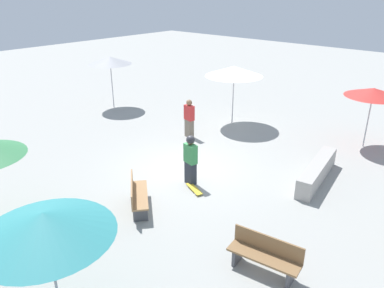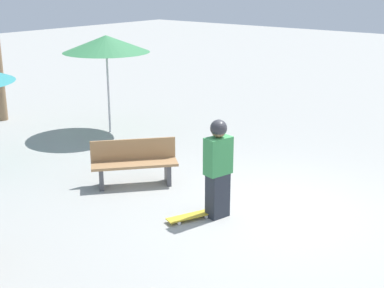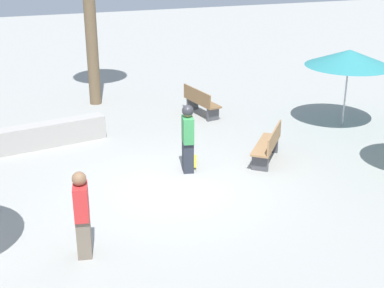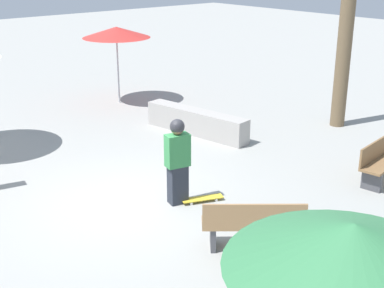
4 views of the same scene
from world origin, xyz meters
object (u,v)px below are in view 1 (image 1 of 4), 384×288
object	(u,v)px
shade_umbrella_white	(234,71)
shade_umbrella_teal	(45,224)
skater_main	(191,158)
bench_near	(265,256)
bystander_watching	(189,118)
concrete_ledge	(317,172)
shade_umbrella_grey	(110,60)
bench_far	(138,195)
shade_umbrella_red	(373,92)
skateboard	(194,189)

from	to	relation	value
shade_umbrella_white	shade_umbrella_teal	size ratio (longest dim) A/B	1.06
skater_main	shade_umbrella_white	distance (m)	6.07
bench_near	bystander_watching	bearing A→B (deg)	-44.67
concrete_ledge	bench_near	world-z (taller)	bench_near
shade_umbrella_grey	shade_umbrella_teal	xyz separation A→B (m)	(9.81, -8.87, -0.39)
bench_far	bench_near	bearing A→B (deg)	42.37
concrete_ledge	shade_umbrella_white	world-z (taller)	shade_umbrella_white
bystander_watching	skater_main	bearing A→B (deg)	144.29
bench_near	shade_umbrella_red	xyz separation A→B (m)	(-0.75, 8.61, 1.75)
skateboard	bystander_watching	bearing A→B (deg)	156.06
skateboard	shade_umbrella_teal	distance (m)	5.65
bench_far	shade_umbrella_grey	xyz separation A→B (m)	(-8.19, 5.47, 1.98)
shade_umbrella_white	bystander_watching	size ratio (longest dim) A/B	1.66
concrete_ledge	bench_near	distance (m)	4.83
bench_near	shade_umbrella_red	world-z (taller)	shade_umbrella_red
bench_near	shade_umbrella_red	size ratio (longest dim) A/B	0.70
shade_umbrella_red	bystander_watching	xyz separation A→B (m)	(-5.80, -3.75, -1.38)
concrete_ledge	shade_umbrella_red	bearing A→B (deg)	87.37
skateboard	bench_near	xyz separation A→B (m)	(3.47, -1.64, 0.37)
bench_far	shade_umbrella_teal	bearing A→B (deg)	-24.44
shade_umbrella_red	shade_umbrella_white	bearing A→B (deg)	-166.49
skater_main	skateboard	xyz separation A→B (m)	(0.38, -0.26, -0.83)
concrete_ledge	bench_far	world-z (taller)	bench_far
bystander_watching	shade_umbrella_red	bearing A→B (deg)	-135.29
concrete_ledge	bench_far	xyz separation A→B (m)	(-3.08, -4.89, 0.11)
shade_umbrella_red	bystander_watching	bearing A→B (deg)	-147.15
shade_umbrella_red	bystander_watching	world-z (taller)	shade_umbrella_red
shade_umbrella_white	shade_umbrella_grey	distance (m)	6.38
skater_main	shade_umbrella_white	world-z (taller)	shade_umbrella_white
bench_far	shade_umbrella_red	world-z (taller)	shade_umbrella_red
bench_far	bystander_watching	xyz separation A→B (m)	(-2.55, 5.02, 0.37)
skater_main	bench_far	distance (m)	2.11
bench_far	shade_umbrella_red	distance (m)	9.51
bench_far	shade_umbrella_teal	xyz separation A→B (m)	(1.61, -3.40, 1.58)
shade_umbrella_white	shade_umbrella_grey	world-z (taller)	shade_umbrella_white
skater_main	shade_umbrella_grey	distance (m)	9.15
shade_umbrella_red	shade_umbrella_white	xyz separation A→B (m)	(-5.39, -1.29, 0.24)
concrete_ledge	bench_far	bearing A→B (deg)	-122.18
concrete_ledge	bench_near	bearing A→B (deg)	-78.86
skater_main	concrete_ledge	distance (m)	4.11
bench_near	bench_far	size ratio (longest dim) A/B	1.09
skateboard	skater_main	bearing A→B (deg)	167.65
skateboard	concrete_ledge	xyz separation A→B (m)	(2.54, 3.09, 0.26)
bench_near	shade_umbrella_white	distance (m)	9.76
skateboard	concrete_ledge	world-z (taller)	concrete_ledge
concrete_ledge	shade_umbrella_grey	distance (m)	11.48
bench_near	bystander_watching	xyz separation A→B (m)	(-6.56, 4.86, 0.37)
shade_umbrella_red	skater_main	bearing A→B (deg)	-114.79
bench_near	shade_umbrella_teal	xyz separation A→B (m)	(-2.40, -3.55, 1.58)
skateboard	bench_near	size ratio (longest dim) A/B	0.50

